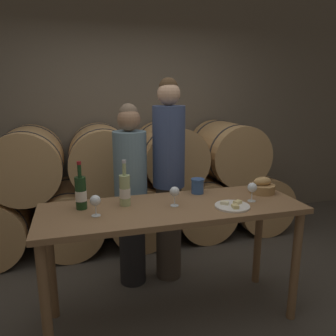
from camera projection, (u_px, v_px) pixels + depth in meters
ground_plane at (172, 316)px, 2.55m from camera, size 10.00×10.00×0.00m
stone_wall_back at (127, 100)px, 4.07m from camera, size 10.00×0.12×3.20m
barrel_stack at (136, 187)px, 3.77m from camera, size 3.74×0.87×1.36m
tasting_table at (173, 222)px, 2.37m from camera, size 1.88×0.64×0.91m
person_left at (131, 194)px, 2.84m from camera, size 0.28×0.28×1.62m
person_right at (169, 178)px, 2.91m from camera, size 0.28×0.28×1.83m
wine_bottle_red at (81, 193)px, 2.26m from camera, size 0.08×0.08×0.34m
wine_bottle_white at (125, 190)px, 2.33m from camera, size 0.08×0.08×0.33m
blue_crock at (198, 185)px, 2.62m from camera, size 0.11×0.11×0.12m
bread_basket at (262, 187)px, 2.63m from camera, size 0.20×0.20×0.13m
cheese_plate at (232, 206)px, 2.32m from camera, size 0.25×0.25×0.04m
wine_glass_far_left at (95, 201)px, 2.13m from camera, size 0.07×0.07×0.14m
wine_glass_left at (174, 192)px, 2.32m from camera, size 0.07×0.07×0.14m
wine_glass_center at (252, 188)px, 2.42m from camera, size 0.07×0.07×0.14m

